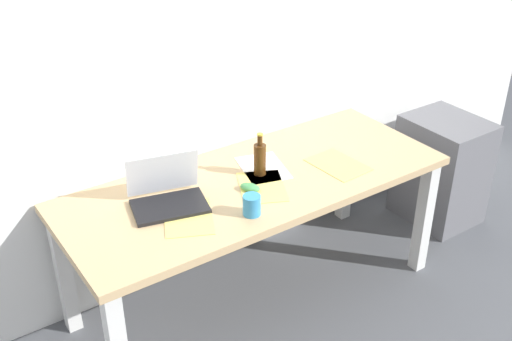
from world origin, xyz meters
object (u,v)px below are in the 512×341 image
at_px(filing_cabinet, 441,170).
at_px(beer_bottle, 260,159).
at_px(laptop_left, 167,195).
at_px(coffee_mug, 252,205).
at_px(desk, 256,195).
at_px(computer_mouse, 250,187).

bearing_deg(filing_cabinet, beer_bottle, 178.28).
bearing_deg(beer_bottle, filing_cabinet, -1.72).
distance_m(laptop_left, filing_cabinet, 1.91).
distance_m(coffee_mug, filing_cabinet, 1.67).
bearing_deg(filing_cabinet, laptop_left, 178.35).
distance_m(desk, filing_cabinet, 1.44).
relative_size(laptop_left, coffee_mug, 4.01).
xyz_separation_m(beer_bottle, filing_cabinet, (1.36, -0.04, -0.48)).
height_order(laptop_left, computer_mouse, laptop_left).
bearing_deg(desk, beer_bottle, 35.84).
bearing_deg(filing_cabinet, computer_mouse, -177.66).
height_order(desk, beer_bottle, beer_bottle).
distance_m(beer_bottle, filing_cabinet, 1.44).
bearing_deg(computer_mouse, beer_bottle, 10.25).
distance_m(desk, coffee_mug, 0.34).
relative_size(laptop_left, computer_mouse, 3.81).
bearing_deg(laptop_left, filing_cabinet, -1.65).
bearing_deg(computer_mouse, coffee_mug, -150.32).
xyz_separation_m(laptop_left, beer_bottle, (0.50, -0.01, 0.04)).
height_order(laptop_left, filing_cabinet, laptop_left).
xyz_separation_m(computer_mouse, coffee_mug, (-0.11, -0.17, 0.03)).
xyz_separation_m(laptop_left, coffee_mug, (0.27, -0.29, -0.00)).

